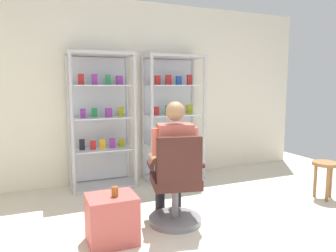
{
  "coord_description": "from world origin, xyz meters",
  "views": [
    {
      "loc": [
        -1.4,
        -1.72,
        1.45
      ],
      "look_at": [
        -0.05,
        1.51,
        1.0
      ],
      "focal_mm": 33.76,
      "sensor_mm": 36.0,
      "label": 1
    }
  ],
  "objects": [
    {
      "name": "tea_glass",
      "position": [
        -0.78,
        1.01,
        0.5
      ],
      "size": [
        0.06,
        0.06,
        0.09
      ],
      "primitive_type": "cylinder",
      "color": "brown",
      "rests_on": "storage_crate"
    },
    {
      "name": "storage_crate",
      "position": [
        -0.8,
        1.04,
        0.23
      ],
      "size": [
        0.44,
        0.37,
        0.45
      ],
      "primitive_type": "cube",
      "color": "#B24C47",
      "rests_on": "ground"
    },
    {
      "name": "wooden_stool",
      "position": [
        1.97,
        1.12,
        0.38
      ],
      "size": [
        0.32,
        0.32,
        0.48
      ],
      "color": "olive",
      "rests_on": "ground"
    },
    {
      "name": "display_cabinet_right",
      "position": [
        0.55,
        2.76,
        0.97
      ],
      "size": [
        0.9,
        0.45,
        1.9
      ],
      "color": "#B7B7BC",
      "rests_on": "ground"
    },
    {
      "name": "display_cabinet_left",
      "position": [
        -0.55,
        2.76,
        0.96
      ],
      "size": [
        0.9,
        0.45,
        1.9
      ],
      "color": "#B7B7BC",
      "rests_on": "ground"
    },
    {
      "name": "office_chair",
      "position": [
        -0.1,
        1.15,
        0.39
      ],
      "size": [
        0.61,
        0.58,
        0.96
      ],
      "color": "slate",
      "rests_on": "ground"
    },
    {
      "name": "seated_shopkeeper",
      "position": [
        -0.07,
        1.31,
        0.71
      ],
      "size": [
        0.55,
        0.61,
        1.29
      ],
      "color": "black",
      "rests_on": "ground"
    },
    {
      "name": "back_wall",
      "position": [
        0.0,
        3.0,
        1.35
      ],
      "size": [
        6.0,
        0.1,
        2.7
      ],
      "primitive_type": "cube",
      "color": "silver",
      "rests_on": "ground"
    }
  ]
}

